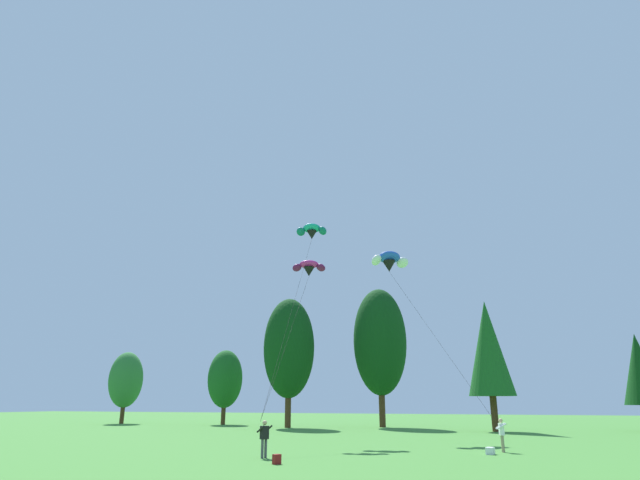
# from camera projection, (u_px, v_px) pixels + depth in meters

# --- Properties ---
(treeline_tree_a) EXTENTS (4.11, 4.11, 8.57)m
(treeline_tree_a) POSITION_uv_depth(u_px,v_px,m) (126.00, 380.00, 65.62)
(treeline_tree_a) COLOR #472D19
(treeline_tree_a) RESTS_ON ground_plane
(treeline_tree_b) EXTENTS (4.11, 4.11, 8.54)m
(treeline_tree_b) POSITION_uv_depth(u_px,v_px,m) (225.00, 379.00, 62.83)
(treeline_tree_b) COLOR #472D19
(treeline_tree_b) RESTS_ON ground_plane
(treeline_tree_c) EXTENTS (5.40, 5.40, 13.35)m
(treeline_tree_c) POSITION_uv_depth(u_px,v_px,m) (289.00, 348.00, 56.14)
(treeline_tree_c) COLOR #472D19
(treeline_tree_c) RESTS_ON ground_plane
(treeline_tree_d) EXTENTS (5.76, 5.76, 14.66)m
(treeline_tree_d) POSITION_uv_depth(u_px,v_px,m) (380.00, 341.00, 57.43)
(treeline_tree_d) COLOR #472D19
(treeline_tree_d) RESTS_ON ground_plane
(treeline_tree_e) EXTENTS (4.18, 4.18, 11.71)m
(treeline_tree_e) POSITION_uv_depth(u_px,v_px,m) (488.00, 348.00, 48.67)
(treeline_tree_e) COLOR #472D19
(treeline_tree_e) RESTS_ON ground_plane
(treeline_tree_f) EXTENTS (3.51, 3.51, 8.69)m
(treeline_tree_f) POSITION_uv_depth(u_px,v_px,m) (640.00, 369.00, 48.50)
(treeline_tree_f) COLOR #472D19
(treeline_tree_f) RESTS_ON ground_plane
(kite_flyer_near) EXTENTS (0.72, 0.74, 1.69)m
(kite_flyer_near) POSITION_uv_depth(u_px,v_px,m) (264.00, 436.00, 24.96)
(kite_flyer_near) COLOR #4C4C51
(kite_flyer_near) RESTS_ON ground_plane
(kite_flyer_mid) EXTENTS (0.63, 0.66, 1.69)m
(kite_flyer_mid) POSITION_uv_depth(u_px,v_px,m) (502.00, 432.00, 27.85)
(kite_flyer_mid) COLOR gray
(kite_flyer_mid) RESTS_ON ground_plane
(parafoil_kite_high_teal) EXTENTS (4.26, 15.15, 15.16)m
(parafoil_kite_high_teal) POSITION_uv_depth(u_px,v_px,m) (312.00, 231.00, 43.59)
(parafoil_kite_high_teal) COLOR teal
(parafoil_kite_mid_blue_white) EXTENTS (9.14, 11.74, 12.95)m
(parafoil_kite_mid_blue_white) POSITION_uv_depth(u_px,v_px,m) (389.00, 261.00, 43.38)
(parafoil_kite_mid_blue_white) COLOR blue
(parafoil_kite_far_magenta) EXTENTS (2.76, 10.96, 10.85)m
(parafoil_kite_far_magenta) POSITION_uv_depth(u_px,v_px,m) (309.00, 268.00, 38.08)
(parafoil_kite_far_magenta) COLOR #D12893
(backpack) EXTENTS (0.36, 0.40, 0.40)m
(backpack) POSITION_uv_depth(u_px,v_px,m) (277.00, 459.00, 22.34)
(backpack) COLOR maroon
(backpack) RESTS_ON ground_plane
(picnic_cooler) EXTENTS (0.45, 0.58, 0.34)m
(picnic_cooler) POSITION_uv_depth(u_px,v_px,m) (490.00, 451.00, 26.48)
(picnic_cooler) COLOR white
(picnic_cooler) RESTS_ON ground_plane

